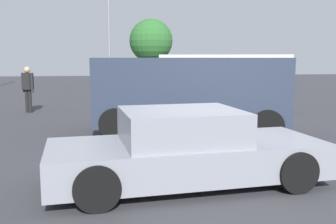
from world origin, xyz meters
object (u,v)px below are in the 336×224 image
object	(u,v)px
van_white	(224,80)
suv_dark	(191,93)
light_post_near	(109,15)
sedan_foreground	(185,150)
pedestrian	(28,85)

from	to	relation	value
van_white	suv_dark	bearing A→B (deg)	-101.43
light_post_near	suv_dark	bearing A→B (deg)	-81.18
suv_dark	van_white	bearing A→B (deg)	-103.82
sedan_foreground	pedestrian	world-z (taller)	pedestrian
pedestrian	suv_dark	bearing A→B (deg)	-93.28
sedan_foreground	light_post_near	distance (m)	17.89
pedestrian	light_post_near	size ratio (longest dim) A/B	0.25
van_white	light_post_near	xyz separation A→B (m)	(-4.37, 8.79, 3.38)
sedan_foreground	light_post_near	world-z (taller)	light_post_near
suv_dark	pedestrian	xyz separation A→B (m)	(-5.13, 4.96, -0.08)
sedan_foreground	light_post_near	size ratio (longest dim) A/B	0.67
van_white	pedestrian	distance (m)	7.45
sedan_foreground	pedestrian	bearing A→B (deg)	109.47
suv_dark	pedestrian	distance (m)	7.14
sedan_foreground	pedestrian	xyz separation A→B (m)	(-4.17, 9.05, 0.47)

